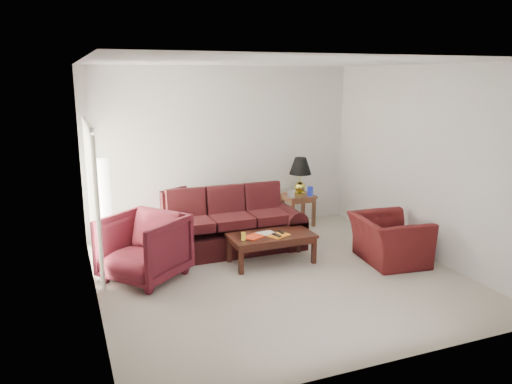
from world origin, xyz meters
The scene contains 19 objects.
floor centered at (0.00, 0.00, 0.00)m, with size 5.00×5.00×0.00m, color #BCB0A0.
blinds centered at (-2.42, 1.30, 1.08)m, with size 0.10×2.00×2.16m, color silver.
sofa centered at (-0.31, 1.24, 0.49)m, with size 2.41×1.04×0.99m, color black, non-canonical shape.
throw_pillow centered at (-1.00, 1.96, 0.75)m, with size 0.43×0.12×0.43m, color black.
end_table centered at (1.39, 2.15, 0.30)m, with size 0.55×0.55×0.60m, color #50351B, non-canonical shape.
table_lamp centered at (1.44, 2.18, 0.95)m, with size 0.43×0.43×0.71m, color gold, non-canonical shape.
clock centered at (1.18, 2.03, 0.66)m, with size 0.13×0.05×0.13m, color silver.
blue_canister centered at (1.55, 1.98, 0.69)m, with size 0.11×0.11×0.18m, color #1C2BB6.
picture_frame centered at (1.19, 2.38, 0.67)m, with size 0.12×0.02×0.15m, color #B4B4B8.
floor_lamp centered at (-2.20, 1.98, 0.78)m, with size 0.25×0.25×1.56m, color white, non-canonical shape.
armchair_left centered at (-1.81, 0.55, 0.47)m, with size 1.00×1.03×0.94m, color #440F18.
armchair_right centered at (1.81, -0.15, 0.36)m, with size 1.10×0.96×0.72m, color #400E0F.
coffee_table centered at (0.11, 0.48, 0.23)m, with size 1.30×0.65×0.45m, color black, non-canonical shape.
magazine_red centered at (-0.20, 0.44, 0.46)m, with size 0.28×0.21×0.02m, color red.
magazine_white centered at (0.04, 0.53, 0.46)m, with size 0.27×0.20×0.02m, color white.
magazine_orange centered at (0.18, 0.37, 0.46)m, with size 0.29×0.22×0.02m, color orange.
remote_a centered at (0.13, 0.34, 0.48)m, with size 0.05×0.18×0.02m, color black.
remote_b centered at (0.25, 0.46, 0.48)m, with size 0.04×0.15×0.02m, color black.
yellow_glass centered at (-0.38, 0.38, 0.51)m, with size 0.07×0.07×0.11m, color yellow.
Camera 1 is at (-2.79, -6.20, 2.82)m, focal length 35.00 mm.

